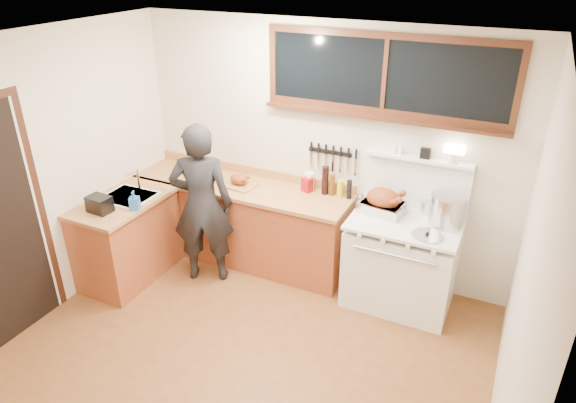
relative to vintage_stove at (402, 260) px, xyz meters
The scene contains 19 objects.
ground_plane 1.79m from the vintage_stove, 125.35° to the right, with size 4.00×3.50×0.02m, color brown.
room_shell 2.10m from the vintage_stove, 125.35° to the right, with size 4.10×3.60×2.65m.
counter_back 1.80m from the vintage_stove, behind, with size 2.44×0.64×1.00m.
counter_left 2.81m from the vintage_stove, 163.78° to the right, with size 0.64×1.09×0.90m.
sink_unit 2.80m from the vintage_stove, 165.18° to the right, with size 0.50×0.45×0.37m.
vintage_stove is the anchor object (origin of this frame).
back_window 1.67m from the vintage_stove, 142.45° to the left, with size 2.32×0.13×0.77m.
knife_strip 1.26m from the vintage_stove, 160.08° to the left, with size 0.52×0.03×0.28m.
man 2.05m from the vintage_stove, 166.59° to the right, with size 0.74×0.63×1.71m.
soap_bottle 2.64m from the vintage_stove, 159.79° to the right, with size 0.11×0.11×0.19m.
toaster 2.95m from the vintage_stove, 158.29° to the right, with size 0.24×0.17×0.16m.
cutting_board 1.86m from the vintage_stove, behind, with size 0.39×0.31×0.13m.
roast_turkey 0.60m from the vintage_stove, 161.72° to the left, with size 0.46×0.36×0.24m.
stockpot 0.68m from the vintage_stove, 14.47° to the left, with size 0.40×0.40×0.29m.
saucepan 0.58m from the vintage_stove, 60.23° to the left, with size 0.19×0.29×0.12m.
pot_lid 0.54m from the vintage_stove, 41.80° to the right, with size 0.33×0.33×0.04m.
coffee_tin 1.22m from the vintage_stove, 169.91° to the left, with size 0.12×0.11×0.15m.
pitcher 1.23m from the vintage_stove, 167.08° to the left, with size 0.12×0.12×0.18m.
bottle_cluster 1.01m from the vintage_stove, 164.93° to the left, with size 0.32×0.07×0.30m.
Camera 1 is at (1.80, -2.84, 3.19)m, focal length 32.00 mm.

